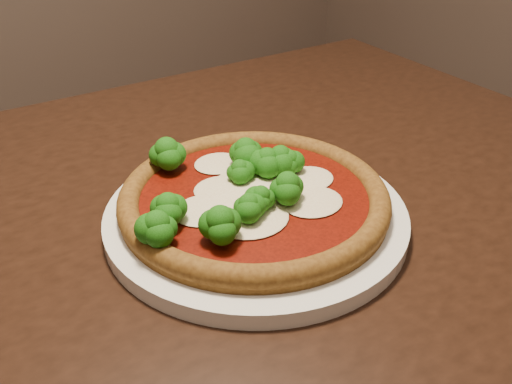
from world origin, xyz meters
TOP-DOWN VIEW (x-y plane):
  - dining_table at (-0.03, 0.14)m, footprint 1.30×0.96m
  - plate at (0.03, 0.08)m, footprint 0.33×0.33m
  - pizza at (0.03, 0.09)m, footprint 0.30×0.30m

SIDE VIEW (x-z plane):
  - dining_table at x=-0.03m, z-range 0.28..1.03m
  - plate at x=0.03m, z-range 0.75..0.77m
  - pizza at x=0.03m, z-range 0.75..0.81m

